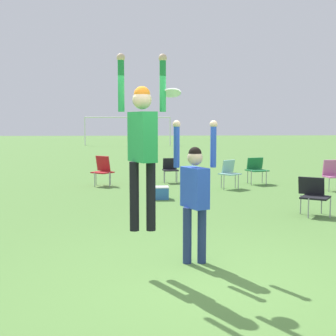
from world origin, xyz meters
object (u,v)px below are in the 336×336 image
object	(u,v)px
frisbee	(172,93)
cooler_box	(160,193)
person_jumping	(142,137)
camping_chair_0	(332,173)
camping_chair_4	(170,168)
camping_chair_5	(256,168)
camping_chair_3	(229,171)
camping_chair_1	(314,193)
person_defending	(195,189)
camping_chair_2	(103,169)

from	to	relation	value
frisbee	cooler_box	distance (m)	6.06
person_jumping	camping_chair_0	xyz separation A→B (m)	(5.39, 6.87, -1.24)
camping_chair_4	camping_chair_5	bearing A→B (deg)	161.74
camping_chair_0	camping_chair_3	world-z (taller)	camping_chair_0
frisbee	camping_chair_3	bearing A→B (deg)	73.37
frisbee	camping_chair_1	bearing A→B (deg)	46.99
camping_chair_4	camping_chair_0	bearing A→B (deg)	148.31
frisbee	camping_chair_4	world-z (taller)	frisbee
camping_chair_3	camping_chair_5	size ratio (longest dim) A/B	1.01
person_jumping	camping_chair_0	distance (m)	8.82
camping_chair_4	person_jumping	bearing A→B (deg)	76.87
frisbee	camping_chair_3	size ratio (longest dim) A/B	0.29
frisbee	camping_chair_0	xyz separation A→B (m)	(5.02, 6.83, -1.79)
camping_chair_3	camping_chair_5	distance (m)	1.41
person_jumping	person_defending	size ratio (longest dim) A/B	1.14
person_jumping	camping_chair_4	bearing A→B (deg)	-30.98
camping_chair_2	camping_chair_4	xyz separation A→B (m)	(2.09, 0.60, -0.05)
camping_chair_3	cooler_box	world-z (taller)	camping_chair_3
person_jumping	cooler_box	bearing A→B (deg)	-29.63
person_defending	camping_chair_1	xyz separation A→B (m)	(2.87, 3.14, -0.56)
camping_chair_4	frisbee	bearing A→B (deg)	79.23
camping_chair_0	cooler_box	size ratio (longest dim) A/B	1.96
camping_chair_2	camping_chair_5	bearing A→B (deg)	-139.97
person_defending	camping_chair_1	distance (m)	4.29
camping_chair_0	camping_chair_4	distance (m)	4.88
person_defending	camping_chair_5	xyz separation A→B (m)	(2.91, 8.05, -0.53)
frisbee	camping_chair_5	bearing A→B (deg)	68.74
camping_chair_1	camping_chair_4	world-z (taller)	camping_chair_1
person_defending	camping_chair_3	bearing A→B (deg)	140.46
person_defending	camping_chair_3	size ratio (longest dim) A/B	2.37
frisbee	camping_chair_4	bearing A→B (deg)	86.16
camping_chair_0	frisbee	bearing A→B (deg)	47.09
camping_chair_0	camping_chair_2	distance (m)	6.68
camping_chair_1	person_jumping	bearing A→B (deg)	77.76
person_defending	camping_chair_2	xyz separation A→B (m)	(-1.84, 7.98, -0.51)
camping_chair_4	camping_chair_3	bearing A→B (deg)	130.39
camping_chair_0	person_defending	bearing A→B (deg)	47.79
camping_chair_5	camping_chair_1	bearing A→B (deg)	71.48
person_jumping	camping_chair_1	size ratio (longest dim) A/B	2.78
person_defending	camping_chair_1	world-z (taller)	person_defending
frisbee	camping_chair_2	xyz separation A→B (m)	(-1.50, 8.27, -1.78)
person_jumping	person_defending	bearing A→B (deg)	-90.00
camping_chair_1	camping_chair_4	bearing A→B (deg)	-30.77
camping_chair_5	camping_chair_2	bearing A→B (deg)	-17.15
person_defending	cooler_box	world-z (taller)	person_defending
camping_chair_1	camping_chair_3	bearing A→B (deg)	-42.24
camping_chair_0	camping_chair_1	bearing A→B (deg)	55.23
frisbee	camping_chair_5	size ratio (longest dim) A/B	0.29
frisbee	camping_chair_5	world-z (taller)	frisbee
person_jumping	camping_chair_4	world-z (taller)	person_jumping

